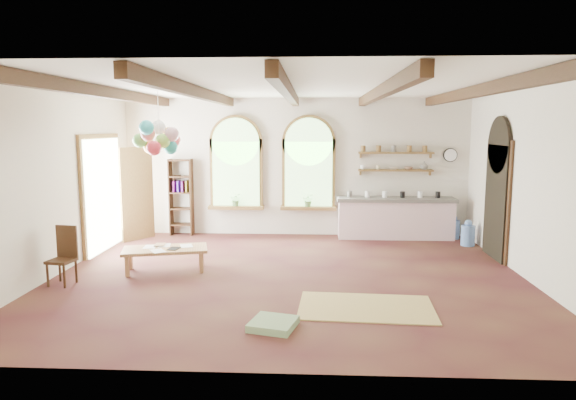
# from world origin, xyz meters

# --- Properties ---
(floor) EXTENTS (8.00, 8.00, 0.00)m
(floor) POSITION_xyz_m (0.00, 0.00, 0.00)
(floor) COLOR #553223
(floor) RESTS_ON ground
(ceiling_beams) EXTENTS (6.20, 6.80, 0.18)m
(ceiling_beams) POSITION_xyz_m (0.00, 0.00, 3.10)
(ceiling_beams) COLOR #3E2813
(ceiling_beams) RESTS_ON ceiling
(window_left) EXTENTS (1.30, 0.28, 2.20)m
(window_left) POSITION_xyz_m (-1.40, 3.43, 1.63)
(window_left) COLOR brown
(window_left) RESTS_ON floor
(window_right) EXTENTS (1.30, 0.28, 2.20)m
(window_right) POSITION_xyz_m (0.30, 3.43, 1.63)
(window_right) COLOR brown
(window_right) RESTS_ON floor
(left_doorway) EXTENTS (0.10, 1.90, 2.50)m
(left_doorway) POSITION_xyz_m (-3.95, 1.80, 1.15)
(left_doorway) COLOR brown
(left_doorway) RESTS_ON floor
(right_doorway) EXTENTS (0.10, 1.30, 2.40)m
(right_doorway) POSITION_xyz_m (3.95, 1.50, 1.10)
(right_doorway) COLOR black
(right_doorway) RESTS_ON floor
(kitchen_counter) EXTENTS (2.68, 0.62, 0.94)m
(kitchen_counter) POSITION_xyz_m (2.30, 3.20, 0.48)
(kitchen_counter) COLOR beige
(kitchen_counter) RESTS_ON floor
(wall_shelf_lower) EXTENTS (1.70, 0.24, 0.04)m
(wall_shelf_lower) POSITION_xyz_m (2.30, 3.38, 1.55)
(wall_shelf_lower) COLOR brown
(wall_shelf_lower) RESTS_ON wall_back
(wall_shelf_upper) EXTENTS (1.70, 0.24, 0.04)m
(wall_shelf_upper) POSITION_xyz_m (2.30, 3.38, 1.95)
(wall_shelf_upper) COLOR brown
(wall_shelf_upper) RESTS_ON wall_back
(wall_clock) EXTENTS (0.32, 0.04, 0.32)m
(wall_clock) POSITION_xyz_m (3.55, 3.45, 1.90)
(wall_clock) COLOR black
(wall_clock) RESTS_ON wall_back
(bookshelf) EXTENTS (0.53, 0.32, 1.80)m
(bookshelf) POSITION_xyz_m (-2.70, 3.32, 0.90)
(bookshelf) COLOR #3E2813
(bookshelf) RESTS_ON floor
(coffee_table) EXTENTS (1.58, 1.00, 0.42)m
(coffee_table) POSITION_xyz_m (-2.20, 0.23, 0.37)
(coffee_table) COLOR tan
(coffee_table) RESTS_ON floor
(side_chair) EXTENTS (0.43, 0.43, 0.95)m
(side_chair) POSITION_xyz_m (-3.65, -0.62, 0.27)
(side_chair) COLOR #3E2813
(side_chair) RESTS_ON floor
(floor_mat) EXTENTS (1.96, 1.28, 0.02)m
(floor_mat) POSITION_xyz_m (1.17, -1.49, 0.01)
(floor_mat) COLOR tan
(floor_mat) RESTS_ON floor
(floor_cushion) EXTENTS (0.67, 0.67, 0.10)m
(floor_cushion) POSITION_xyz_m (-0.09, -2.27, 0.05)
(floor_cushion) COLOR gray
(floor_cushion) RESTS_ON floor
(water_jug_a) EXTENTS (0.29, 0.29, 0.57)m
(water_jug_a) POSITION_xyz_m (3.75, 2.50, 0.24)
(water_jug_a) COLOR #5F88CC
(water_jug_a) RESTS_ON floor
(water_jug_b) EXTENTS (0.28, 0.28, 0.54)m
(water_jug_b) POSITION_xyz_m (3.63, 3.20, 0.23)
(water_jug_b) COLOR #5F88CC
(water_jug_b) RESTS_ON floor
(balloon_cluster) EXTENTS (0.90, 1.00, 1.16)m
(balloon_cluster) POSITION_xyz_m (-2.42, 0.80, 2.33)
(balloon_cluster) COLOR white
(balloon_cluster) RESTS_ON floor
(table_book) EXTENTS (0.20, 0.28, 0.02)m
(table_book) POSITION_xyz_m (-2.44, 0.42, 0.43)
(table_book) COLOR olive
(table_book) RESTS_ON coffee_table
(tablet) EXTENTS (0.21, 0.27, 0.01)m
(tablet) POSITION_xyz_m (-2.03, 0.18, 0.42)
(tablet) COLOR black
(tablet) RESTS_ON coffee_table
(potted_plant_left) EXTENTS (0.27, 0.23, 0.30)m
(potted_plant_left) POSITION_xyz_m (-1.40, 3.32, 0.85)
(potted_plant_left) COLOR #598C4C
(potted_plant_left) RESTS_ON window_left
(potted_plant_right) EXTENTS (0.27, 0.23, 0.30)m
(potted_plant_right) POSITION_xyz_m (0.30, 3.32, 0.85)
(potted_plant_right) COLOR #598C4C
(potted_plant_right) RESTS_ON window_right
(shelf_cup_a) EXTENTS (0.12, 0.10, 0.10)m
(shelf_cup_a) POSITION_xyz_m (1.55, 3.38, 1.62)
(shelf_cup_a) COLOR white
(shelf_cup_a) RESTS_ON wall_shelf_lower
(shelf_cup_b) EXTENTS (0.10, 0.10, 0.09)m
(shelf_cup_b) POSITION_xyz_m (1.90, 3.38, 1.62)
(shelf_cup_b) COLOR beige
(shelf_cup_b) RESTS_ON wall_shelf_lower
(shelf_bowl_a) EXTENTS (0.22, 0.22, 0.05)m
(shelf_bowl_a) POSITION_xyz_m (2.25, 3.38, 1.60)
(shelf_bowl_a) COLOR beige
(shelf_bowl_a) RESTS_ON wall_shelf_lower
(shelf_bowl_b) EXTENTS (0.20, 0.20, 0.06)m
(shelf_bowl_b) POSITION_xyz_m (2.60, 3.38, 1.60)
(shelf_bowl_b) COLOR #8C664C
(shelf_bowl_b) RESTS_ON wall_shelf_lower
(shelf_vase) EXTENTS (0.18, 0.18, 0.19)m
(shelf_vase) POSITION_xyz_m (2.95, 3.38, 1.67)
(shelf_vase) COLOR slate
(shelf_vase) RESTS_ON wall_shelf_lower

